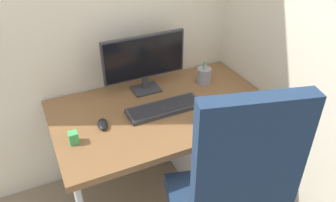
{
  "coord_description": "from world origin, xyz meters",
  "views": [
    {
      "loc": [
        -0.69,
        -1.54,
        1.85
      ],
      "look_at": [
        -0.0,
        -0.08,
        0.8
      ],
      "focal_mm": 35.71,
      "sensor_mm": 36.0,
      "label": 1
    }
  ],
  "objects_px": {
    "filing_cabinet": "(209,145)",
    "desk_clamp_accessory": "(74,138)",
    "mouse": "(103,124)",
    "coffee_mug": "(202,116)",
    "keyboard": "(164,108)",
    "pen_holder": "(204,75)",
    "notebook": "(255,106)",
    "monitor": "(144,60)"
  },
  "relations": [
    {
      "from": "mouse",
      "to": "coffee_mug",
      "type": "distance_m",
      "value": 0.57
    },
    {
      "from": "pen_holder",
      "to": "desk_clamp_accessory",
      "type": "xyz_separation_m",
      "value": [
        -0.95,
        -0.26,
        -0.02
      ]
    },
    {
      "from": "keyboard",
      "to": "notebook",
      "type": "bearing_deg",
      "value": -22.59
    },
    {
      "from": "notebook",
      "to": "desk_clamp_accessory",
      "type": "relative_size",
      "value": 3.16
    },
    {
      "from": "pen_holder",
      "to": "notebook",
      "type": "distance_m",
      "value": 0.43
    },
    {
      "from": "filing_cabinet",
      "to": "monitor",
      "type": "height_order",
      "value": "monitor"
    },
    {
      "from": "pen_holder",
      "to": "coffee_mug",
      "type": "height_order",
      "value": "pen_holder"
    },
    {
      "from": "monitor",
      "to": "keyboard",
      "type": "xyz_separation_m",
      "value": [
        0.01,
        -0.28,
        -0.21
      ]
    },
    {
      "from": "filing_cabinet",
      "to": "keyboard",
      "type": "relative_size",
      "value": 1.21
    },
    {
      "from": "notebook",
      "to": "desk_clamp_accessory",
      "type": "bearing_deg",
      "value": 161.63
    },
    {
      "from": "coffee_mug",
      "to": "desk_clamp_accessory",
      "type": "distance_m",
      "value": 0.72
    },
    {
      "from": "keyboard",
      "to": "mouse",
      "type": "xyz_separation_m",
      "value": [
        -0.38,
        -0.0,
        0.0
      ]
    },
    {
      "from": "monitor",
      "to": "desk_clamp_accessory",
      "type": "bearing_deg",
      "value": -147.39
    },
    {
      "from": "monitor",
      "to": "pen_holder",
      "type": "bearing_deg",
      "value": -12.13
    },
    {
      "from": "keyboard",
      "to": "coffee_mug",
      "type": "height_order",
      "value": "coffee_mug"
    },
    {
      "from": "keyboard",
      "to": "mouse",
      "type": "distance_m",
      "value": 0.38
    },
    {
      "from": "keyboard",
      "to": "mouse",
      "type": "height_order",
      "value": "mouse"
    },
    {
      "from": "notebook",
      "to": "desk_clamp_accessory",
      "type": "xyz_separation_m",
      "value": [
        -1.07,
        0.14,
        0.03
      ]
    },
    {
      "from": "notebook",
      "to": "desk_clamp_accessory",
      "type": "height_order",
      "value": "desk_clamp_accessory"
    },
    {
      "from": "keyboard",
      "to": "mouse",
      "type": "relative_size",
      "value": 4.27
    },
    {
      "from": "pen_holder",
      "to": "coffee_mug",
      "type": "relative_size",
      "value": 1.53
    },
    {
      "from": "mouse",
      "to": "notebook",
      "type": "height_order",
      "value": "mouse"
    },
    {
      "from": "mouse",
      "to": "coffee_mug",
      "type": "height_order",
      "value": "coffee_mug"
    },
    {
      "from": "keyboard",
      "to": "notebook",
      "type": "xyz_separation_m",
      "value": [
        0.51,
        -0.21,
        -0.01
      ]
    },
    {
      "from": "keyboard",
      "to": "desk_clamp_accessory",
      "type": "relative_size",
      "value": 6.95
    },
    {
      "from": "monitor",
      "to": "coffee_mug",
      "type": "height_order",
      "value": "monitor"
    },
    {
      "from": "coffee_mug",
      "to": "desk_clamp_accessory",
      "type": "bearing_deg",
      "value": 169.58
    },
    {
      "from": "keyboard",
      "to": "desk_clamp_accessory",
      "type": "distance_m",
      "value": 0.57
    },
    {
      "from": "keyboard",
      "to": "coffee_mug",
      "type": "xyz_separation_m",
      "value": [
        0.14,
        -0.2,
        0.03
      ]
    },
    {
      "from": "keyboard",
      "to": "pen_holder",
      "type": "relative_size",
      "value": 2.75
    },
    {
      "from": "keyboard",
      "to": "coffee_mug",
      "type": "relative_size",
      "value": 4.22
    },
    {
      "from": "mouse",
      "to": "coffee_mug",
      "type": "xyz_separation_m",
      "value": [
        0.53,
        -0.2,
        0.03
      ]
    },
    {
      "from": "filing_cabinet",
      "to": "coffee_mug",
      "type": "distance_m",
      "value": 0.56
    },
    {
      "from": "mouse",
      "to": "desk_clamp_accessory",
      "type": "distance_m",
      "value": 0.19
    },
    {
      "from": "filing_cabinet",
      "to": "desk_clamp_accessory",
      "type": "xyz_separation_m",
      "value": [
        -0.92,
        -0.09,
        0.46
      ]
    },
    {
      "from": "keyboard",
      "to": "pen_holder",
      "type": "xyz_separation_m",
      "value": [
        0.38,
        0.19,
        0.04
      ]
    },
    {
      "from": "filing_cabinet",
      "to": "mouse",
      "type": "height_order",
      "value": "mouse"
    },
    {
      "from": "coffee_mug",
      "to": "notebook",
      "type": "bearing_deg",
      "value": -1.33
    },
    {
      "from": "notebook",
      "to": "filing_cabinet",
      "type": "bearing_deg",
      "value": 112.49
    },
    {
      "from": "filing_cabinet",
      "to": "mouse",
      "type": "xyz_separation_m",
      "value": [
        -0.74,
        -0.02,
        0.44
      ]
    },
    {
      "from": "filing_cabinet",
      "to": "keyboard",
      "type": "height_order",
      "value": "keyboard"
    },
    {
      "from": "desk_clamp_accessory",
      "to": "mouse",
      "type": "bearing_deg",
      "value": 22.62
    }
  ]
}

